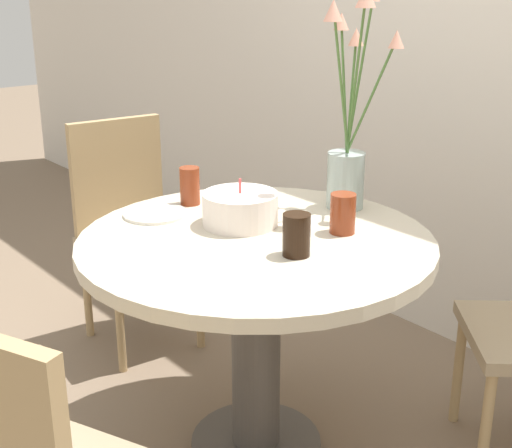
% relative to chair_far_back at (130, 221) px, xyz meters
% --- Properties ---
extents(ground_plane, '(16.00, 16.00, 0.00)m').
position_rel_chair_far_back_xyz_m(ground_plane, '(0.91, -0.10, -0.50)').
color(ground_plane, '#7A6651').
extents(wall_back, '(8.00, 0.05, 2.60)m').
position_rel_chair_far_back_xyz_m(wall_back, '(0.91, 0.99, 0.80)').
color(wall_back, silver).
rests_on(wall_back, ground_plane).
extents(dining_table, '(1.03, 1.03, 0.72)m').
position_rel_chair_far_back_xyz_m(dining_table, '(0.91, -0.10, 0.06)').
color(dining_table, beige).
rests_on(dining_table, ground_plane).
extents(chair_far_back, '(0.44, 0.44, 0.89)m').
position_rel_chair_far_back_xyz_m(chair_far_back, '(0.00, 0.00, 0.00)').
color(chair_far_back, '#9E896B').
rests_on(chair_far_back, ground_plane).
extents(birthday_cake, '(0.23, 0.23, 0.14)m').
position_rel_chair_far_back_xyz_m(birthday_cake, '(0.79, -0.07, 0.27)').
color(birthday_cake, white).
rests_on(birthday_cake, dining_table).
extents(flower_vase, '(0.26, 0.24, 0.69)m').
position_rel_chair_far_back_xyz_m(flower_vase, '(0.89, 0.29, 0.44)').
color(flower_vase, '#9EB2AD').
rests_on(flower_vase, dining_table).
extents(side_plate, '(0.20, 0.20, 0.01)m').
position_rel_chair_far_back_xyz_m(side_plate, '(0.56, -0.22, 0.22)').
color(side_plate, silver).
rests_on(side_plate, dining_table).
extents(drink_glass_0, '(0.07, 0.07, 0.12)m').
position_rel_chair_far_back_xyz_m(drink_glass_0, '(1.04, 0.12, 0.28)').
color(drink_glass_0, maroon).
rests_on(drink_glass_0, dining_table).
extents(drink_glass_1, '(0.08, 0.08, 0.12)m').
position_rel_chair_far_back_xyz_m(drink_glass_1, '(1.08, -0.11, 0.27)').
color(drink_glass_1, black).
rests_on(drink_glass_1, dining_table).
extents(drink_glass_2, '(0.07, 0.07, 0.12)m').
position_rel_chair_far_back_xyz_m(drink_glass_2, '(0.53, -0.07, 0.28)').
color(drink_glass_2, maroon).
rests_on(drink_glass_2, dining_table).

